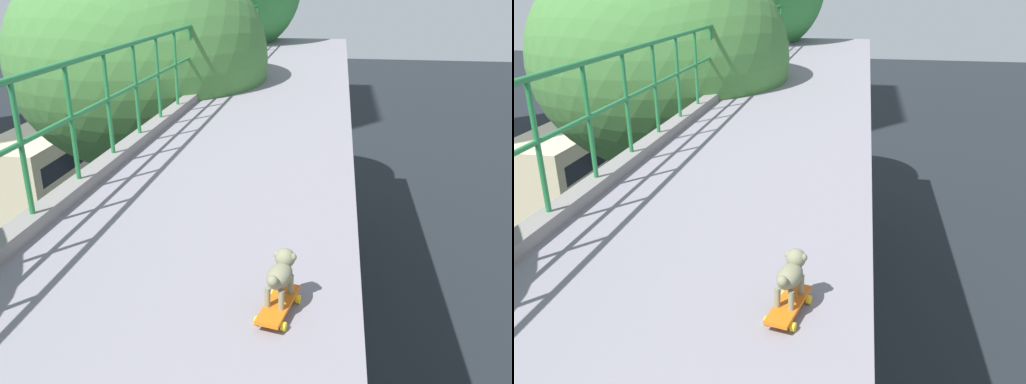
{
  "view_description": "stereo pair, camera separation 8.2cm",
  "coord_description": "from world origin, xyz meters",
  "views": [
    {
      "loc": [
        2.14,
        -1.94,
        8.28
      ],
      "look_at": [
        1.57,
        1.77,
        6.76
      ],
      "focal_mm": 36.88,
      "sensor_mm": 36.0,
      "label": 1
    },
    {
      "loc": [
        2.22,
        -1.93,
        8.28
      ],
      "look_at": [
        1.57,
        1.77,
        6.76
      ],
      "focal_mm": 36.88,
      "sensor_mm": 36.0,
      "label": 2
    }
  ],
  "objects": [
    {
      "name": "roadside_tree_mid",
      "position": [
        -1.83,
        8.49,
        6.76
      ],
      "size": [
        5.19,
        5.19,
        9.06
      ],
      "color": "#4D4224",
      "rests_on": "ground"
    },
    {
      "name": "small_dog",
      "position": [
        1.87,
        0.8,
        6.65
      ],
      "size": [
        0.19,
        0.35,
        0.29
      ],
      "color": "gray",
      "rests_on": "toy_skateboard"
    },
    {
      "name": "toy_skateboard",
      "position": [
        1.87,
        0.74,
        6.45
      ],
      "size": [
        0.26,
        0.48,
        0.08
      ],
      "color": "orange",
      "rests_on": "overpass_deck"
    },
    {
      "name": "city_bus",
      "position": [
        -8.62,
        18.21,
        1.75
      ],
      "size": [
        2.75,
        11.14,
        3.06
      ],
      "color": "beige",
      "rests_on": "ground"
    }
  ]
}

